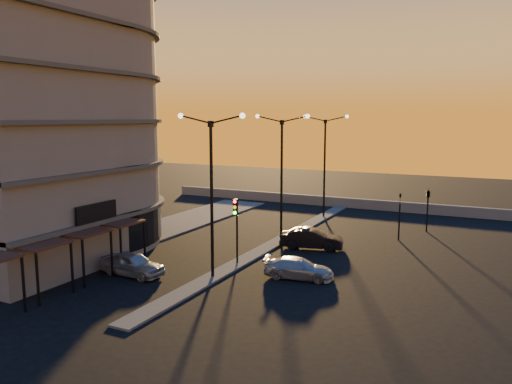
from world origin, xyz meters
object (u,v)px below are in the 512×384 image
object	(u,v)px
car_hatchback	(133,264)
car_wagon	(299,268)
streetlamp_mid	(282,167)
traffic_light_main	(236,220)
car_sedan	(312,239)

from	to	relation	value
car_hatchback	car_wagon	size ratio (longest dim) A/B	1.00
streetlamp_mid	traffic_light_main	xyz separation A→B (m)	(0.00, -7.13, -2.70)
streetlamp_mid	car_hatchback	world-z (taller)	streetlamp_mid
car_wagon	car_sedan	bearing A→B (deg)	4.42
car_hatchback	car_wagon	distance (m)	9.79
streetlamp_mid	car_wagon	world-z (taller)	streetlamp_mid
traffic_light_main	car_hatchback	bearing A→B (deg)	-134.69
car_hatchback	car_wagon	bearing A→B (deg)	-63.41
streetlamp_mid	car_hatchback	distance (m)	13.43
streetlamp_mid	car_hatchback	xyz separation A→B (m)	(-4.50, -11.67, -4.90)
car_hatchback	car_wagon	xyz separation A→B (m)	(9.00, 3.86, -0.10)
streetlamp_mid	traffic_light_main	distance (m)	7.62
streetlamp_mid	traffic_light_main	bearing A→B (deg)	-90.00
car_hatchback	car_sedan	size ratio (longest dim) A/B	0.92
traffic_light_main	car_sedan	world-z (taller)	traffic_light_main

